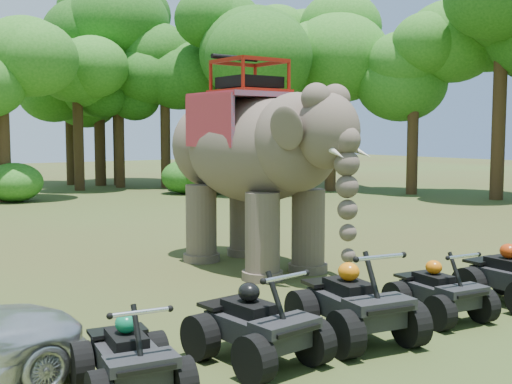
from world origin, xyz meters
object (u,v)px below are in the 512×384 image
Objects in this scene: atv_0 at (129,347)px; atv_1 at (256,314)px; atv_2 at (355,293)px; atv_3 at (439,283)px; elephant at (253,162)px.

atv_1 is at bearing 11.25° from atv_0.
atv_2 is (3.51, 0.02, 0.11)m from atv_0.
atv_0 is at bearing -172.64° from atv_3.
elephant is 3.04× the size of atv_2.
elephant is at bearing 53.44° from atv_0.
atv_1 is 3.58m from atv_3.
atv_0 is at bearing -137.62° from elephant.
atv_2 is (1.70, -0.05, 0.05)m from atv_1.
elephant reaches higher than atv_0.
elephant is 3.64× the size of atv_3.
atv_2 is (-1.67, -5.08, -1.68)m from elephant.
atv_0 is at bearing 176.80° from atv_1.
elephant reaches higher than atv_1.
elephant is 3.63× the size of atv_0.
atv_3 is at bearing -89.79° from elephant.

